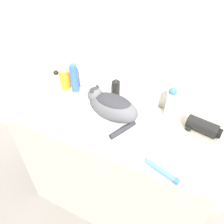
{
  "coord_description": "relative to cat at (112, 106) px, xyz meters",
  "views": [
    {
      "loc": [
        0.38,
        -0.54,
        1.65
      ],
      "look_at": [
        0.01,
        0.23,
        0.97
      ],
      "focal_mm": 32.0,
      "sensor_mm": 36.0,
      "label": 1
    }
  ],
  "objects": [
    {
      "name": "cream_tube",
      "position": [
        0.36,
        -0.21,
        -0.12
      ],
      "size": [
        0.17,
        0.08,
        0.03
      ],
      "rotation": [
        0.0,
        0.0,
        -0.31
      ],
      "color": "#4C7FB2",
      "rests_on": "vanity_counter"
    },
    {
      "name": "hair_dryer",
      "position": [
        0.48,
        0.15,
        -0.09
      ],
      "size": [
        0.19,
        0.12,
        0.08
      ],
      "rotation": [
        0.0,
        0.0,
        -0.23
      ],
      "color": "black",
      "rests_on": "vanity_counter"
    },
    {
      "name": "deodorant_stick",
      "position": [
        -0.55,
        0.21,
        -0.06
      ],
      "size": [
        0.04,
        0.04,
        0.13
      ],
      "color": "white",
      "rests_on": "vanity_counter"
    },
    {
      "name": "faucet",
      "position": [
        -0.2,
        0.08,
        -0.05
      ],
      "size": [
        0.13,
        0.07,
        0.14
      ],
      "rotation": [
        0.0,
        0.0,
        -0.36
      ],
      "color": "silver",
      "rests_on": "vanity_counter"
    },
    {
      "name": "shampoo_bottle_tall",
      "position": [
        -0.39,
        0.21,
        -0.03
      ],
      "size": [
        0.06,
        0.06,
        0.2
      ],
      "color": "#335BB7",
      "rests_on": "vanity_counter"
    },
    {
      "name": "vanity_counter",
      "position": [
        -0.0,
        0.01,
        -0.56
      ],
      "size": [
        1.18,
        0.51,
        0.87
      ],
      "color": "#B2A893",
      "rests_on": "ground_plane"
    },
    {
      "name": "lotion_bottle_white",
      "position": [
        0.28,
        0.21,
        -0.03
      ],
      "size": [
        0.05,
        0.05,
        0.2
      ],
      "color": "silver",
      "rests_on": "vanity_counter"
    },
    {
      "name": "cat",
      "position": [
        0.0,
        0.0,
        0.0
      ],
      "size": [
        0.32,
        0.26,
        0.17
      ],
      "rotation": [
        0.0,
        0.0,
        3.02
      ],
      "color": "#56565B",
      "rests_on": "sink_basin"
    },
    {
      "name": "spray_bottle_trigger",
      "position": [
        -0.47,
        0.21,
        -0.05
      ],
      "size": [
        0.07,
        0.07,
        0.16
      ],
      "color": "orange",
      "rests_on": "vanity_counter"
    },
    {
      "name": "wall_back",
      "position": [
        -0.0,
        0.32,
        0.2
      ],
      "size": [
        8.0,
        0.05,
        2.4
      ],
      "color": "silver",
      "rests_on": "ground_plane"
    },
    {
      "name": "soap_bar",
      "position": [
        -0.29,
        -0.12,
        -0.12
      ],
      "size": [
        0.08,
        0.04,
        0.02
      ],
      "color": "beige",
      "rests_on": "vanity_counter"
    },
    {
      "name": "sink_basin",
      "position": [
        0.01,
        -0.0,
        -0.1
      ],
      "size": [
        0.38,
        0.38,
        0.04
      ],
      "color": "silver",
      "rests_on": "vanity_counter"
    },
    {
      "name": "hairspray_can_black",
      "position": [
        -0.07,
        0.21,
        -0.05
      ],
      "size": [
        0.05,
        0.05,
        0.18
      ],
      "color": "black",
      "rests_on": "vanity_counter"
    }
  ]
}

